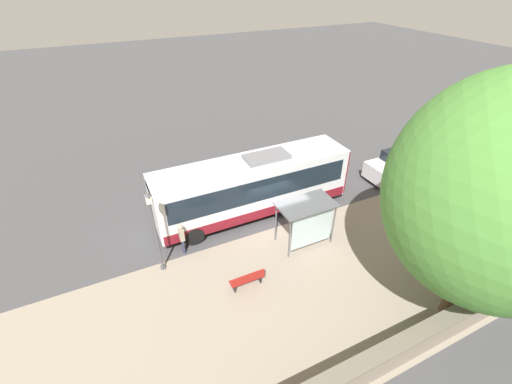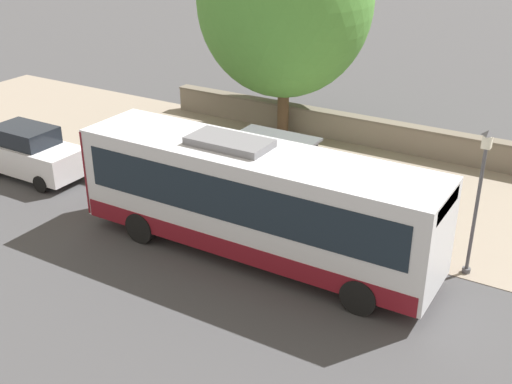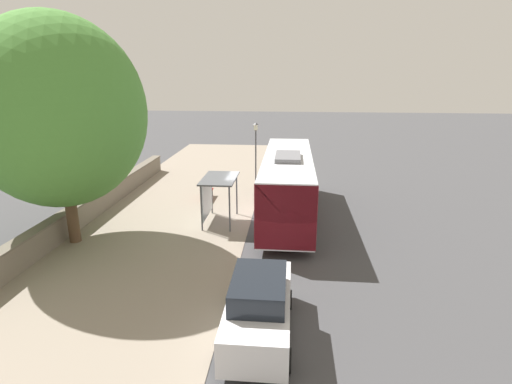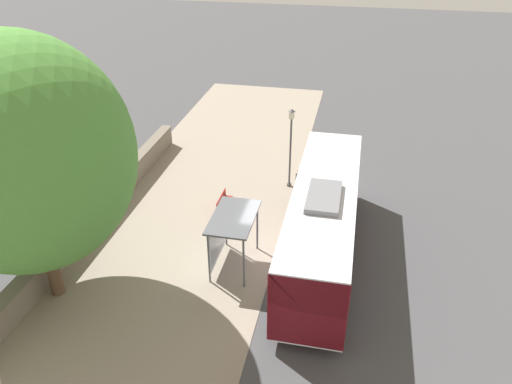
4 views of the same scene
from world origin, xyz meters
name	(u,v)px [view 1 (image 1 of 4)]	position (x,y,z in m)	size (l,w,h in m)	color
ground_plane	(274,228)	(0.00, 0.00, 0.00)	(120.00, 120.00, 0.00)	#424244
sidewalk_plaza	(321,286)	(-4.50, 0.00, 0.01)	(9.00, 44.00, 0.02)	gray
stone_wall	(389,356)	(-8.55, 0.00, 0.61)	(0.60, 20.00, 1.20)	slate
bus	(253,185)	(1.85, 0.41, 1.84)	(2.62, 10.99, 3.55)	silver
bus_shelter	(307,212)	(-1.72, -0.84, 1.99)	(1.68, 2.83, 2.39)	#515459
pedestrian	(182,237)	(0.29, 4.98, 1.03)	(0.34, 0.23, 1.75)	#2D3347
bench	(247,279)	(-3.08, 3.02, 0.47)	(0.40, 1.57, 0.88)	maroon
street_lamp_near	(154,227)	(-0.37, 6.18, 2.56)	(0.28, 0.28, 4.32)	#4C4C51
shade_tree	(500,194)	(-7.80, -3.91, 5.87)	(7.32, 7.32, 9.91)	brown
parked_car_behind_bus	(399,165)	(1.20, -9.95, 0.95)	(1.92, 4.46, 1.96)	silver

